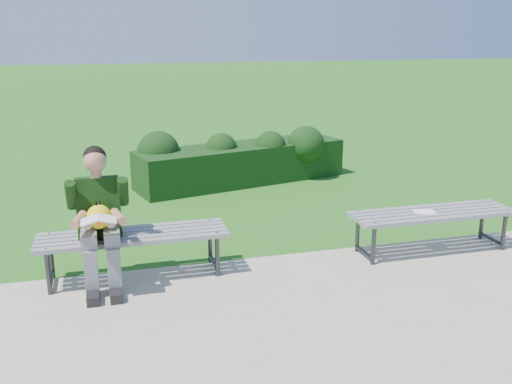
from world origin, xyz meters
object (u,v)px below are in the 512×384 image
(bench_right, at_px, (432,216))
(seated_boy, at_px, (99,215))
(bench_left, at_px, (133,239))
(hedge, at_px, (239,159))
(paper_sheet, at_px, (425,212))

(bench_right, distance_m, seated_boy, 3.47)
(bench_left, distance_m, bench_right, 3.16)
(hedge, xyz_separation_m, seated_boy, (-2.16, -3.43, 0.33))
(hedge, bearing_deg, seated_boy, -122.14)
(seated_boy, bearing_deg, hedge, 57.86)
(seated_boy, xyz_separation_m, paper_sheet, (3.36, -0.05, -0.24))
(hedge, bearing_deg, bench_right, -69.50)
(seated_boy, bearing_deg, bench_right, -0.80)
(bench_left, xyz_separation_m, paper_sheet, (3.06, -0.14, 0.06))
(hedge, relative_size, paper_sheet, 13.73)
(hedge, bearing_deg, paper_sheet, -70.96)
(bench_right, bearing_deg, paper_sheet, 180.00)
(seated_boy, distance_m, paper_sheet, 3.37)
(bench_right, distance_m, paper_sheet, 0.12)
(hedge, distance_m, bench_left, 3.82)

